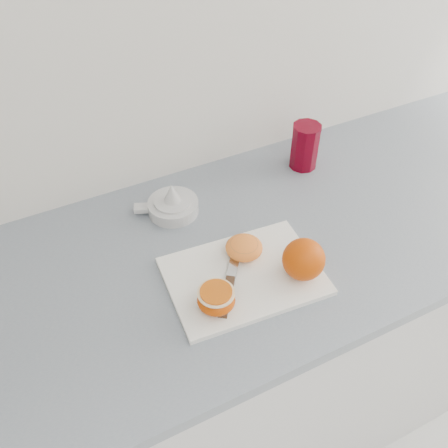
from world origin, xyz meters
name	(u,v)px	position (x,y,z in m)	size (l,w,h in m)	color
counter	(268,338)	(0.15, 1.70, 0.45)	(2.50, 0.64, 0.89)	silver
cutting_board	(244,276)	(0.00, 1.61, 0.90)	(0.31, 0.22, 0.01)	white
whole_orange	(304,259)	(0.11, 1.55, 0.95)	(0.09, 0.09, 0.09)	#C72900
half_orange	(216,299)	(-0.08, 1.56, 0.92)	(0.07, 0.07, 0.05)	#C72900
squeezed_shell	(244,247)	(0.03, 1.66, 0.92)	(0.08, 0.08, 0.03)	orange
paring_knife	(228,289)	(-0.05, 1.58, 0.91)	(0.15, 0.19, 0.01)	#44241A
citrus_juicer	(172,204)	(-0.05, 1.86, 0.91)	(0.15, 0.12, 0.08)	silver
red_tumbler	(305,148)	(0.33, 1.88, 0.95)	(0.07, 0.07, 0.12)	#660012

